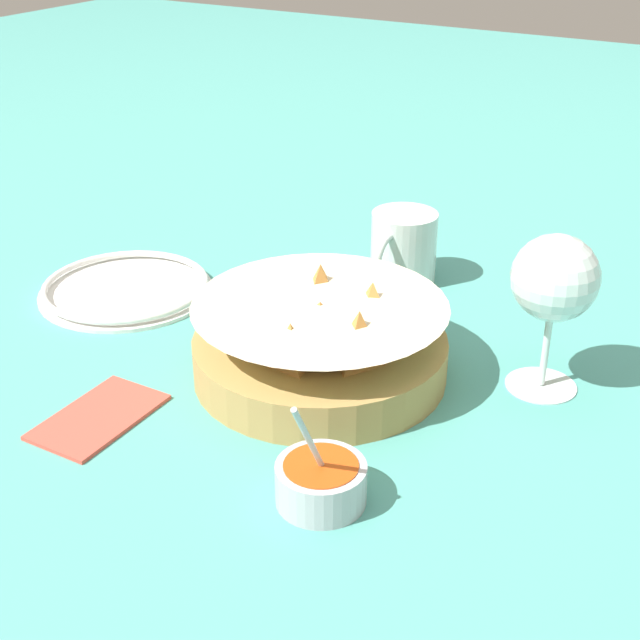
{
  "coord_description": "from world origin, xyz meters",
  "views": [
    {
      "loc": [
        0.64,
        0.43,
        0.47
      ],
      "look_at": [
        -0.02,
        0.03,
        0.06
      ],
      "focal_mm": 50.0,
      "sensor_mm": 36.0,
      "label": 1
    }
  ],
  "objects_px": {
    "sauce_cup": "(321,481)",
    "side_plate": "(126,288)",
    "food_basket": "(321,343)",
    "wine_glass": "(555,283)",
    "beer_mug": "(403,250)"
  },
  "relations": [
    {
      "from": "wine_glass",
      "to": "sauce_cup",
      "type": "bearing_deg",
      "value": -20.52
    },
    {
      "from": "wine_glass",
      "to": "beer_mug",
      "type": "xyz_separation_m",
      "value": [
        -0.15,
        -0.23,
        -0.07
      ]
    },
    {
      "from": "sauce_cup",
      "to": "side_plate",
      "type": "xyz_separation_m",
      "value": [
        -0.22,
        -0.4,
        -0.01
      ]
    },
    {
      "from": "food_basket",
      "to": "sauce_cup",
      "type": "height_order",
      "value": "sauce_cup"
    },
    {
      "from": "food_basket",
      "to": "wine_glass",
      "type": "height_order",
      "value": "wine_glass"
    },
    {
      "from": "sauce_cup",
      "to": "side_plate",
      "type": "height_order",
      "value": "sauce_cup"
    },
    {
      "from": "food_basket",
      "to": "side_plate",
      "type": "xyz_separation_m",
      "value": [
        -0.04,
        -0.3,
        -0.03
      ]
    },
    {
      "from": "sauce_cup",
      "to": "food_basket",
      "type": "bearing_deg",
      "value": -149.73
    },
    {
      "from": "food_basket",
      "to": "side_plate",
      "type": "bearing_deg",
      "value": -98.38
    },
    {
      "from": "beer_mug",
      "to": "side_plate",
      "type": "height_order",
      "value": "beer_mug"
    },
    {
      "from": "food_basket",
      "to": "side_plate",
      "type": "relative_size",
      "value": 1.23
    },
    {
      "from": "food_basket",
      "to": "side_plate",
      "type": "distance_m",
      "value": 0.3
    },
    {
      "from": "sauce_cup",
      "to": "wine_glass",
      "type": "xyz_separation_m",
      "value": [
        -0.26,
        0.1,
        0.09
      ]
    },
    {
      "from": "food_basket",
      "to": "sauce_cup",
      "type": "xyz_separation_m",
      "value": [
        0.17,
        0.1,
        -0.02
      ]
    },
    {
      "from": "wine_glass",
      "to": "beer_mug",
      "type": "bearing_deg",
      "value": -124.09
    }
  ]
}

